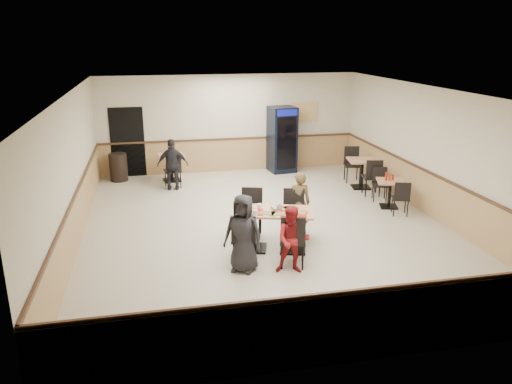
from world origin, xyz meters
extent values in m
plane|color=beige|center=(0.00, 0.00, 0.00)|extent=(10.00, 10.00, 0.00)
plane|color=silver|center=(0.00, 0.00, 3.00)|extent=(10.00, 10.00, 0.00)
plane|color=beige|center=(0.00, 5.00, 1.50)|extent=(8.00, 0.00, 8.00)
plane|color=beige|center=(0.00, -5.00, 1.50)|extent=(8.00, 0.00, 8.00)
plane|color=beige|center=(-4.00, 0.00, 1.50)|extent=(0.00, 10.00, 10.00)
plane|color=beige|center=(4.00, 0.00, 1.50)|extent=(0.00, 10.00, 10.00)
cube|color=tan|center=(0.00, 4.99, 0.50)|extent=(7.98, 0.03, 1.00)
cube|color=tan|center=(3.98, 0.00, 0.50)|extent=(0.03, 9.98, 1.00)
cube|color=#472B19|center=(0.00, 4.97, 1.03)|extent=(7.98, 0.04, 0.06)
cube|color=black|center=(-3.10, 4.98, 1.05)|extent=(1.00, 0.02, 2.10)
cube|color=orange|center=(2.40, 4.96, 1.80)|extent=(0.85, 0.02, 0.60)
cube|color=black|center=(-0.51, -1.16, 0.02)|extent=(0.62, 0.62, 0.04)
cylinder|color=black|center=(-0.51, -1.16, 0.42)|extent=(0.10, 0.10, 0.76)
cube|color=tan|center=(-0.51, -1.16, 0.81)|extent=(0.97, 0.97, 0.04)
cube|color=black|center=(0.23, -1.38, 0.02)|extent=(0.62, 0.62, 0.04)
cylinder|color=black|center=(0.23, -1.38, 0.42)|extent=(0.10, 0.10, 0.76)
cube|color=tan|center=(0.23, -1.38, 0.81)|extent=(0.97, 0.97, 0.04)
imported|color=black|center=(-0.89, -2.03, 0.72)|extent=(0.84, 0.75, 1.45)
imported|color=maroon|center=(-0.04, -2.29, 0.63)|extent=(0.72, 0.62, 1.25)
imported|color=brown|center=(0.61, -0.51, 0.69)|extent=(0.54, 0.40, 1.37)
imported|color=black|center=(-1.87, 3.30, 0.72)|extent=(0.87, 0.43, 1.43)
cube|color=red|center=(0.19, -1.54, 0.84)|extent=(0.58, 0.50, 0.02)
cube|color=red|center=(-0.61, -1.27, 0.84)|extent=(0.58, 0.50, 0.02)
cylinder|color=silver|center=(-0.66, -1.25, 0.84)|extent=(0.26, 0.26, 0.01)
cube|color=#AD8743|center=(-0.66, -1.25, 0.85)|extent=(0.30, 0.21, 0.02)
cylinder|color=silver|center=(0.31, -1.52, 0.84)|extent=(0.26, 0.26, 0.01)
cube|color=#AD8743|center=(0.31, -1.52, 0.85)|extent=(0.34, 0.33, 0.02)
cylinder|color=silver|center=(-0.30, -1.43, 0.84)|extent=(0.26, 0.26, 0.01)
cube|color=#AD8743|center=(-0.30, -1.43, 0.85)|extent=(0.35, 0.31, 0.02)
cylinder|color=silver|center=(0.23, -1.21, 0.84)|extent=(0.26, 0.26, 0.01)
cube|color=#AD8743|center=(0.23, -1.21, 0.85)|extent=(0.33, 0.27, 0.02)
cylinder|color=silver|center=(-0.10, -1.52, 0.84)|extent=(0.26, 0.26, 0.01)
cube|color=#AD8743|center=(-0.10, -1.52, 0.85)|extent=(0.32, 0.24, 0.02)
cylinder|color=silver|center=(0.13, -1.21, 0.84)|extent=(0.26, 0.26, 0.01)
cube|color=#AD8743|center=(0.13, -1.21, 0.85)|extent=(0.33, 0.27, 0.02)
cylinder|color=silver|center=(-0.75, -1.38, 0.89)|extent=(0.09, 0.09, 0.11)
cylinder|color=silver|center=(-0.55, -1.47, 0.89)|extent=(0.09, 0.09, 0.11)
cylinder|color=silver|center=(-0.39, -1.14, 0.89)|extent=(0.09, 0.09, 0.11)
cylinder|color=silver|center=(-0.07, -1.23, 0.89)|extent=(0.07, 0.07, 0.12)
cylinder|color=silver|center=(-0.01, -1.31, 0.89)|extent=(0.07, 0.07, 0.12)
cylinder|color=silver|center=(-0.05, -1.29, 0.89)|extent=(0.07, 0.07, 0.12)
ellipsoid|color=silver|center=(-0.13, -1.30, 0.89)|extent=(0.17, 0.17, 0.12)
cube|color=black|center=(3.32, 0.66, 0.02)|extent=(0.52, 0.52, 0.04)
cylinder|color=black|center=(3.32, 0.66, 0.35)|extent=(0.08, 0.08, 0.63)
cube|color=tan|center=(3.32, 0.66, 0.67)|extent=(0.82, 0.82, 0.04)
cube|color=black|center=(3.31, 2.36, 0.02)|extent=(0.57, 0.57, 0.04)
cylinder|color=black|center=(3.31, 2.36, 0.41)|extent=(0.10, 0.10, 0.74)
cube|color=tan|center=(3.31, 2.36, 0.80)|extent=(0.89, 0.89, 0.04)
cylinder|color=red|center=(3.22, 0.71, 0.79)|extent=(0.06, 0.06, 0.20)
cylinder|color=#AE4F17|center=(3.31, 0.71, 0.78)|extent=(0.06, 0.06, 0.17)
cylinder|color=red|center=(3.40, 0.71, 0.76)|extent=(0.05, 0.05, 0.14)
cube|color=black|center=(-1.87, 4.20, 0.02)|extent=(0.54, 0.54, 0.04)
cylinder|color=black|center=(-1.87, 4.20, 0.40)|extent=(0.10, 0.10, 0.72)
cube|color=tan|center=(-1.87, 4.20, 0.77)|extent=(0.84, 0.84, 0.04)
cube|color=black|center=(1.59, 4.60, 1.02)|extent=(0.86, 0.84, 2.03)
cube|color=black|center=(1.64, 4.22, 0.96)|extent=(0.62, 0.10, 1.61)
cube|color=#0D1596|center=(1.64, 4.21, 1.90)|extent=(0.64, 0.10, 0.19)
cylinder|color=black|center=(-3.40, 4.55, 0.41)|extent=(0.52, 0.52, 0.82)
camera|label=1|loc=(-2.40, -10.20, 4.11)|focal=35.00mm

